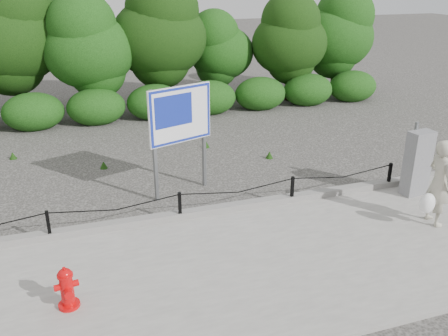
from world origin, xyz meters
TOP-DOWN VIEW (x-y plane):
  - ground at (0.00, 0.00)m, footprint 90.00×90.00m
  - sidewalk at (0.00, -2.00)m, footprint 14.00×4.00m
  - curb at (0.00, 0.05)m, footprint 14.00×0.22m
  - chain_barrier at (0.00, 0.00)m, footprint 10.06×0.06m
  - treeline at (0.04, 8.96)m, footprint 20.44×3.75m
  - fire_hydrant at (-2.23, -2.14)m, footprint 0.37×0.38m
  - pedestrian at (4.75, -1.74)m, footprint 0.73×0.66m
  - utility_cabinet at (5.30, -0.48)m, footprint 0.60×0.43m
  - advertising_sign at (0.39, 1.38)m, footprint 1.49×0.61m

SIDE VIEW (x-z plane):
  - ground at x=0.00m, z-range 0.00..0.00m
  - sidewalk at x=0.00m, z-range 0.00..0.08m
  - curb at x=0.00m, z-range 0.08..0.22m
  - fire_hydrant at x=-2.23m, z-range 0.06..0.75m
  - chain_barrier at x=0.00m, z-range 0.16..0.76m
  - utility_cabinet at x=5.30m, z-range 0.01..1.64m
  - pedestrian at x=4.75m, z-range 0.06..1.80m
  - advertising_sign at x=0.39m, z-range 0.51..3.02m
  - treeline at x=0.04m, z-range 0.11..5.06m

